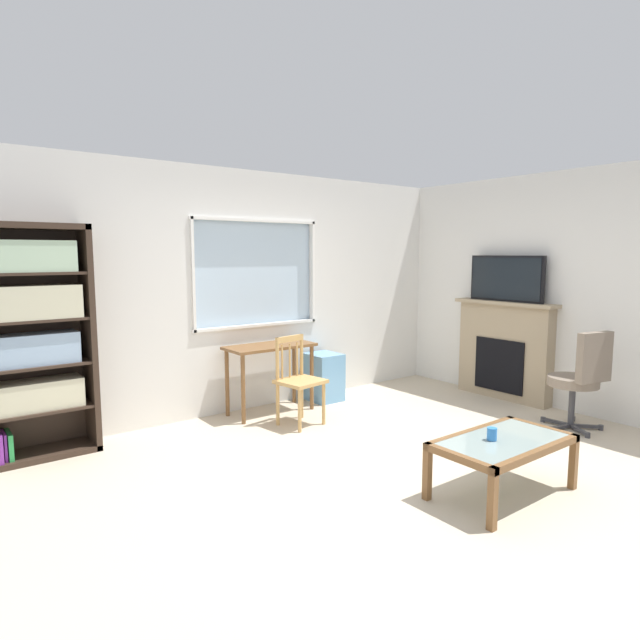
{
  "coord_description": "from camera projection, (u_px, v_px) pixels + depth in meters",
  "views": [
    {
      "loc": [
        -2.97,
        -3.02,
        1.73
      ],
      "look_at": [
        -0.1,
        0.75,
        1.15
      ],
      "focal_mm": 30.08,
      "sensor_mm": 36.0,
      "label": 1
    }
  ],
  "objects": [
    {
      "name": "wall_right",
      "position": [
        569.0,
        292.0,
        5.88
      ],
      "size": [
        0.12,
        4.63,
        2.63
      ],
      "primitive_type": "cube",
      "color": "silver",
      "rests_on": "ground"
    },
    {
      "name": "bookshelf",
      "position": [
        33.0,
        333.0,
        4.48
      ],
      "size": [
        0.9,
        0.38,
        1.98
      ],
      "color": "#38281E",
      "rests_on": "ground"
    },
    {
      "name": "ground",
      "position": [
        386.0,
        468.0,
        4.38
      ],
      "size": [
        6.41,
        5.43,
        0.02
      ],
      "primitive_type": "cube",
      "color": "beige"
    },
    {
      "name": "coffee_table",
      "position": [
        503.0,
        447.0,
        3.85
      ],
      "size": [
        1.04,
        0.59,
        0.41
      ],
      "color": "#8C9E99",
      "rests_on": "ground"
    },
    {
      "name": "tv",
      "position": [
        506.0,
        279.0,
        6.29
      ],
      "size": [
        0.06,
        0.96,
        0.54
      ],
      "color": "black",
      "rests_on": "fireplace"
    },
    {
      "name": "wall_back_with_window",
      "position": [
        247.0,
        293.0,
        5.96
      ],
      "size": [
        5.41,
        0.15,
        2.63
      ],
      "color": "silver",
      "rests_on": "ground"
    },
    {
      "name": "office_chair",
      "position": [
        581.0,
        376.0,
        5.21
      ],
      "size": [
        0.58,
        0.6,
        1.0
      ],
      "color": "#7A6B5B",
      "rests_on": "ground"
    },
    {
      "name": "desk_under_window",
      "position": [
        270.0,
        356.0,
        5.81
      ],
      "size": [
        0.97,
        0.45,
        0.75
      ],
      "color": "brown",
      "rests_on": "ground"
    },
    {
      "name": "sippy_cup",
      "position": [
        492.0,
        434.0,
        3.81
      ],
      "size": [
        0.07,
        0.07,
        0.09
      ],
      "primitive_type": "cylinder",
      "color": "#337FD6",
      "rests_on": "coffee_table"
    },
    {
      "name": "fireplace",
      "position": [
        504.0,
        350.0,
        6.41
      ],
      "size": [
        0.26,
        1.28,
        1.17
      ],
      "color": "tan",
      "rests_on": "ground"
    },
    {
      "name": "wooden_chair",
      "position": [
        298.0,
        380.0,
        5.43
      ],
      "size": [
        0.48,
        0.46,
        0.9
      ],
      "color": "tan",
      "rests_on": "ground"
    },
    {
      "name": "plastic_drawer_unit",
      "position": [
        323.0,
        377.0,
        6.36
      ],
      "size": [
        0.35,
        0.4,
        0.56
      ],
      "primitive_type": "cube",
      "color": "#72ADDB",
      "rests_on": "ground"
    }
  ]
}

